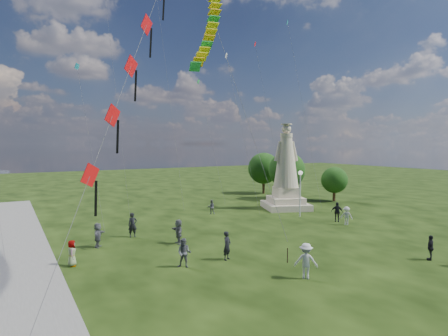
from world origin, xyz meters
TOP-DOWN VIEW (x-y plane):
  - statue at (12.65, 17.76)m, footprint 5.95×5.95m
  - lamppost at (10.94, 13.54)m, footprint 0.42×0.42m
  - tree_row at (18.27, 24.98)m, footprint 8.20×14.18m
  - person_0 at (-2.33, 5.37)m, footprint 0.77×0.69m
  - person_1 at (-5.22, 5.37)m, footprint 0.97×0.92m
  - person_2 at (-0.35, 0.48)m, footprint 1.33×1.29m
  - person_3 at (8.46, -1.04)m, footprint 1.02×0.86m
  - person_5 at (-8.62, 12.28)m, footprint 1.37×1.73m
  - person_6 at (-5.69, 13.90)m, footprint 0.71×0.49m
  - person_7 at (4.07, 19.19)m, footprint 0.82×0.68m
  - person_8 at (11.95, 8.61)m, footprint 0.98×1.18m
  - person_9 at (12.27, 10.02)m, footprint 1.10×1.15m
  - person_10 at (-10.79, 8.91)m, footprint 0.60×0.83m
  - person_11 at (-3.42, 10.34)m, footprint 0.83×1.69m
  - red_kite_train at (-8.02, 4.61)m, footprint 9.20×9.35m
  - small_kites at (2.75, 22.57)m, footprint 31.54×17.20m

SIDE VIEW (x-z plane):
  - person_7 at x=4.07m, z-range 0.00..1.45m
  - person_10 at x=-10.79m, z-range 0.00..1.54m
  - person_3 at x=8.46m, z-range 0.00..1.55m
  - person_8 at x=11.95m, z-range 0.00..1.62m
  - person_1 at x=-5.22m, z-range 0.00..1.71m
  - person_5 at x=-8.62m, z-range 0.00..1.72m
  - person_11 at x=-3.42m, z-range 0.00..1.77m
  - person_0 at x=-2.33m, z-range 0.00..1.77m
  - person_9 at x=12.27m, z-range 0.00..1.80m
  - person_6 at x=-5.69m, z-range 0.00..1.88m
  - person_2 at x=-0.35m, z-range 0.00..1.90m
  - lamppost at x=10.94m, z-range 1.00..5.54m
  - statue at x=12.65m, z-range -1.14..8.21m
  - tree_row at x=18.27m, z-range 0.49..6.62m
  - red_kite_train at x=-8.02m, z-range 2.29..21.30m
  - small_kites at x=2.75m, z-range 2.05..27.05m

